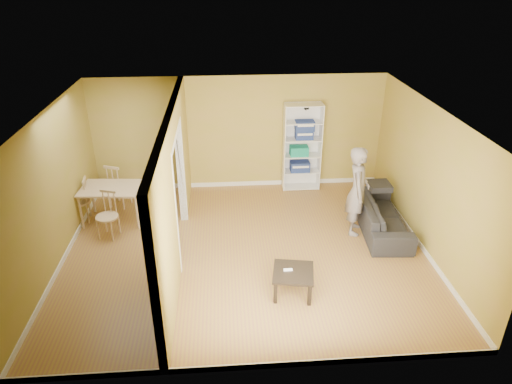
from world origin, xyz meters
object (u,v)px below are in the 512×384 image
at_px(person, 358,184).
at_px(chair_far, 119,184).
at_px(coffee_table, 293,275).
at_px(chair_near, 107,216).
at_px(chair_left, 79,200).
at_px(bookshelf, 302,146).
at_px(sofa, 382,211).
at_px(dining_table, 112,191).

relative_size(person, chair_far, 2.08).
relative_size(coffee_table, chair_near, 0.68).
xyz_separation_m(chair_left, chair_near, (0.69, -0.66, -0.00)).
height_order(bookshelf, chair_near, bookshelf).
bearing_deg(chair_near, chair_left, 152.81).
distance_m(sofa, coffee_table, 2.72).
relative_size(person, chair_left, 2.22).
distance_m(bookshelf, dining_table, 4.24).
bearing_deg(coffee_table, chair_far, 135.64).
height_order(sofa, person, person).
distance_m(sofa, dining_table, 5.36).
bearing_deg(chair_near, sofa, 15.57).
relative_size(bookshelf, coffee_table, 3.19).
xyz_separation_m(chair_left, chair_far, (0.67, 0.62, 0.03)).
distance_m(bookshelf, chair_far, 4.12).
relative_size(sofa, chair_left, 2.21).
distance_m(person, chair_near, 4.79).
bearing_deg(sofa, chair_near, 93.07).
xyz_separation_m(coffee_table, chair_left, (-3.97, 2.60, 0.11)).
bearing_deg(dining_table, person, -9.25).
bearing_deg(chair_left, chair_far, 125.68).
height_order(coffee_table, chair_near, chair_near).
relative_size(chair_left, chair_far, 0.94).
bearing_deg(chair_left, dining_table, 79.97).
bearing_deg(sofa, chair_far, 79.55).
bearing_deg(chair_far, person, -176.10).
height_order(dining_table, chair_near, chair_near).
xyz_separation_m(dining_table, chair_far, (-0.01, 0.66, -0.17)).
height_order(sofa, bookshelf, bookshelf).
xyz_separation_m(sofa, chair_left, (-5.99, 0.77, 0.07)).
xyz_separation_m(bookshelf, coffee_table, (-0.74, -3.86, -0.65)).
height_order(bookshelf, chair_far, bookshelf).
xyz_separation_m(person, bookshelf, (-0.74, 2.07, -0.03)).
bearing_deg(coffee_table, chair_left, 146.75).
xyz_separation_m(sofa, chair_near, (-5.30, 0.11, 0.07)).
height_order(sofa, chair_left, chair_left).
distance_m(dining_table, chair_near, 0.66).
bearing_deg(dining_table, bookshelf, 17.84).
relative_size(person, coffee_table, 3.28).
bearing_deg(dining_table, chair_far, 91.10).
bearing_deg(sofa, bookshelf, 36.47).
bearing_deg(chair_far, bookshelf, -150.41).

